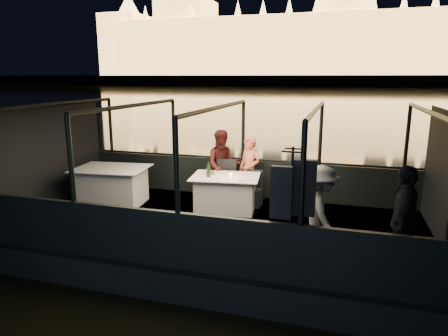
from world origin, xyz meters
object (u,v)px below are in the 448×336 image
(coat_stand, at_px, (290,218))
(person_woman_coral, at_px, (249,170))
(passenger_stripe, at_px, (321,207))
(dining_table_central, at_px, (225,193))
(chair_port_left, at_px, (224,184))
(passenger_dark, at_px, (404,220))
(person_man_maroon, at_px, (223,169))
(wine_bottle, at_px, (209,170))
(chair_port_right, at_px, (253,187))
(dining_table_aft, at_px, (113,187))

(coat_stand, bearing_deg, person_woman_coral, 112.26)
(coat_stand, height_order, passenger_stripe, coat_stand)
(dining_table_central, xyz_separation_m, person_woman_coral, (0.36, 0.76, 0.36))
(chair_port_left, bearing_deg, passenger_dark, -38.48)
(person_woman_coral, xyz_separation_m, person_man_maroon, (-0.64, -0.02, 0.00))
(wine_bottle, bearing_deg, chair_port_right, 36.31)
(dining_table_aft, bearing_deg, passenger_stripe, -17.75)
(dining_table_central, relative_size, passenger_stripe, 0.95)
(dining_table_aft, relative_size, wine_bottle, 4.81)
(dining_table_aft, height_order, person_woman_coral, person_woman_coral)
(dining_table_aft, height_order, person_man_maroon, person_man_maroon)
(chair_port_right, height_order, passenger_stripe, passenger_stripe)
(passenger_stripe, distance_m, wine_bottle, 2.94)
(chair_port_right, bearing_deg, dining_table_central, -136.05)
(dining_table_central, distance_m, coat_stand, 3.16)
(person_man_maroon, bearing_deg, chair_port_left, -87.90)
(passenger_dark, bearing_deg, passenger_stripe, -90.43)
(dining_table_aft, distance_m, person_woman_coral, 3.18)
(chair_port_right, bearing_deg, coat_stand, -65.41)
(person_woman_coral, height_order, passenger_dark, passenger_dark)
(person_man_maroon, height_order, passenger_dark, passenger_dark)
(passenger_dark, bearing_deg, person_woman_coral, -121.40)
(passenger_stripe, bearing_deg, passenger_dark, -124.27)
(coat_stand, distance_m, wine_bottle, 3.18)
(chair_port_left, relative_size, chair_port_right, 1.24)
(wine_bottle, bearing_deg, passenger_dark, -27.98)
(passenger_stripe, height_order, passenger_dark, passenger_dark)
(coat_stand, distance_m, passenger_dark, 1.64)
(person_woman_coral, height_order, person_man_maroon, person_man_maroon)
(chair_port_right, xyz_separation_m, passenger_stripe, (1.59, -2.27, 0.40))
(wine_bottle, bearing_deg, dining_table_aft, -176.76)
(person_man_maroon, xyz_separation_m, passenger_dark, (3.57, -2.83, 0.10))
(coat_stand, distance_m, passenger_stripe, 0.87)
(coat_stand, relative_size, passenger_dark, 1.16)
(chair_port_right, bearing_deg, passenger_stripe, -52.01)
(dining_table_aft, distance_m, chair_port_right, 3.23)
(person_woman_coral, bearing_deg, chair_port_right, -37.64)
(dining_table_aft, relative_size, coat_stand, 0.83)
(chair_port_left, xyz_separation_m, passenger_stripe, (2.28, -2.26, 0.40))
(dining_table_aft, relative_size, passenger_dark, 0.96)
(passenger_stripe, bearing_deg, person_man_maroon, 22.07)
(dining_table_central, distance_m, person_woman_coral, 0.92)
(person_man_maroon, distance_m, wine_bottle, 0.93)
(person_woman_coral, relative_size, passenger_dark, 0.92)
(person_man_maroon, bearing_deg, wine_bottle, -112.30)
(coat_stand, relative_size, passenger_stripe, 1.27)
(dining_table_central, distance_m, passenger_stripe, 2.82)
(dining_table_central, relative_size, person_man_maroon, 0.87)
(person_man_maroon, bearing_deg, passenger_dark, -57.82)
(chair_port_left, xyz_separation_m, person_woman_coral, (0.52, 0.31, 0.30))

